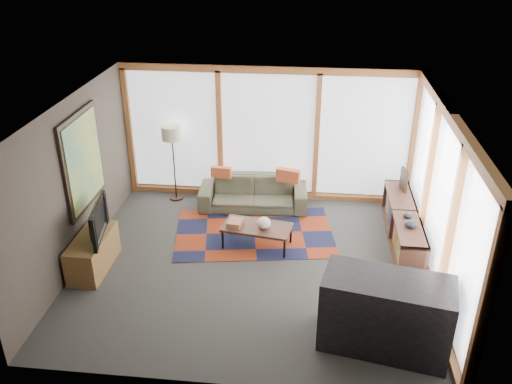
# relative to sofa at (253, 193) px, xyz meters

# --- Properties ---
(ground) EXTENTS (5.50, 5.50, 0.00)m
(ground) POSITION_rel_sofa_xyz_m (0.22, -1.95, -0.29)
(ground) COLOR #31312E
(ground) RESTS_ON ground
(room_envelope) EXTENTS (5.52, 5.02, 2.62)m
(room_envelope) POSITION_rel_sofa_xyz_m (0.72, -1.39, 1.25)
(room_envelope) COLOR #3B332C
(room_envelope) RESTS_ON ground
(rug) EXTENTS (2.95, 2.15, 0.01)m
(rug) POSITION_rel_sofa_xyz_m (0.13, -0.97, -0.29)
(rug) COLOR maroon
(rug) RESTS_ON ground
(sofa) EXTENTS (2.05, 0.90, 0.59)m
(sofa) POSITION_rel_sofa_xyz_m (0.00, 0.00, 0.00)
(sofa) COLOR #383A29
(sofa) RESTS_ON ground
(pillow_left) EXTENTS (0.39, 0.14, 0.21)m
(pillow_left) POSITION_rel_sofa_xyz_m (-0.61, 0.02, 0.40)
(pillow_left) COLOR #B74F2A
(pillow_left) RESTS_ON sofa
(pillow_right) EXTENTS (0.46, 0.24, 0.24)m
(pillow_right) POSITION_rel_sofa_xyz_m (0.65, -0.03, 0.41)
(pillow_right) COLOR #B74F2A
(pillow_right) RESTS_ON sofa
(floor_lamp) EXTENTS (0.38, 0.38, 1.50)m
(floor_lamp) POSITION_rel_sofa_xyz_m (-1.55, 0.19, 0.46)
(floor_lamp) COLOR #2F1E15
(floor_lamp) RESTS_ON ground
(coffee_table) EXTENTS (1.20, 0.74, 0.37)m
(coffee_table) POSITION_rel_sofa_xyz_m (0.22, -1.37, -0.11)
(coffee_table) COLOR black
(coffee_table) RESTS_ON ground
(book_stack) EXTENTS (0.26, 0.31, 0.09)m
(book_stack) POSITION_rel_sofa_xyz_m (-0.15, -1.38, 0.13)
(book_stack) COLOR #935838
(book_stack) RESTS_ON coffee_table
(vase) EXTENTS (0.26, 0.26, 0.20)m
(vase) POSITION_rel_sofa_xyz_m (0.34, -1.41, 0.18)
(vase) COLOR beige
(vase) RESTS_ON coffee_table
(bookshelf) EXTENTS (0.43, 2.36, 0.59)m
(bookshelf) POSITION_rel_sofa_xyz_m (2.65, -0.94, 0.00)
(bookshelf) COLOR black
(bookshelf) RESTS_ON ground
(bowl_a) EXTENTS (0.25, 0.25, 0.10)m
(bowl_a) POSITION_rel_sofa_xyz_m (2.66, -1.49, 0.35)
(bowl_a) COLOR black
(bowl_a) RESTS_ON bookshelf
(bowl_b) EXTENTS (0.18, 0.18, 0.08)m
(bowl_b) POSITION_rel_sofa_xyz_m (2.66, -1.18, 0.34)
(bowl_b) COLOR black
(bowl_b) RESTS_ON bookshelf
(shelf_picture) EXTENTS (0.09, 0.30, 0.40)m
(shelf_picture) POSITION_rel_sofa_xyz_m (2.71, -0.15, 0.50)
(shelf_picture) COLOR black
(shelf_picture) RESTS_ON bookshelf
(tv_console) EXTENTS (0.47, 1.12, 0.56)m
(tv_console) POSITION_rel_sofa_xyz_m (-2.24, -2.30, -0.01)
(tv_console) COLOR brown
(tv_console) RESTS_ON ground
(television) EXTENTS (0.29, 0.97, 0.56)m
(television) POSITION_rel_sofa_xyz_m (-2.18, -2.27, 0.54)
(television) COLOR black
(television) RESTS_ON tv_console
(bar_counter) EXTENTS (1.70, 1.04, 1.00)m
(bar_counter) POSITION_rel_sofa_xyz_m (2.07, -3.56, 0.21)
(bar_counter) COLOR black
(bar_counter) RESTS_ON ground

